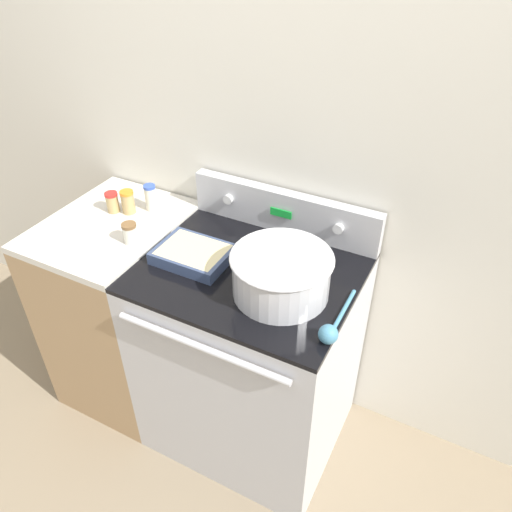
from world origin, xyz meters
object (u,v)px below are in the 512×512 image
object	(u,v)px
casserole_dish	(193,254)
spice_jar_orange_cap	(128,202)
ladle	(331,331)
spice_jar_red_cap	(112,202)
mixing_bowl	(281,273)
spice_jar_blue_cap	(151,197)
spice_jar_brown_cap	(130,233)

from	to	relation	value
casserole_dish	spice_jar_orange_cap	distance (m)	0.44
casserole_dish	ladle	distance (m)	0.61
ladle	spice_jar_red_cap	distance (m)	1.11
mixing_bowl	spice_jar_blue_cap	size ratio (longest dim) A/B	3.01
mixing_bowl	spice_jar_red_cap	xyz separation A→B (m)	(-0.85, 0.14, -0.03)
spice_jar_brown_cap	spice_jar_blue_cap	size ratio (longest dim) A/B	0.72
mixing_bowl	casserole_dish	size ratio (longest dim) A/B	1.27
mixing_bowl	spice_jar_orange_cap	distance (m)	0.80
spice_jar_red_cap	spice_jar_orange_cap	bearing A→B (deg)	20.21
spice_jar_brown_cap	spice_jar_red_cap	bearing A→B (deg)	145.07
mixing_bowl	ladle	xyz separation A→B (m)	(0.23, -0.12, -0.06)
casserole_dish	spice_jar_blue_cap	bearing A→B (deg)	149.10
ladle	spice_jar_blue_cap	xyz separation A→B (m)	(-0.94, 0.35, 0.04)
spice_jar_blue_cap	spice_jar_red_cap	xyz separation A→B (m)	(-0.14, -0.09, -0.01)
spice_jar_blue_cap	spice_jar_brown_cap	bearing A→B (deg)	-72.15
spice_jar_orange_cap	spice_jar_red_cap	size ratio (longest dim) A/B	1.15
spice_jar_brown_cap	spice_jar_blue_cap	xyz separation A→B (m)	(-0.08, 0.23, 0.02)
ladle	spice_jar_orange_cap	world-z (taller)	spice_jar_orange_cap
spice_jar_brown_cap	spice_jar_red_cap	world-z (taller)	spice_jar_red_cap
ladle	spice_jar_red_cap	xyz separation A→B (m)	(-1.07, 0.26, 0.03)
spice_jar_brown_cap	spice_jar_blue_cap	distance (m)	0.25
spice_jar_blue_cap	mixing_bowl	bearing A→B (deg)	-17.70
spice_jar_red_cap	spice_jar_blue_cap	bearing A→B (deg)	32.62
spice_jar_brown_cap	mixing_bowl	bearing A→B (deg)	0.64
spice_jar_orange_cap	ladle	bearing A→B (deg)	-15.80
spice_jar_orange_cap	mixing_bowl	bearing A→B (deg)	-11.83
ladle	spice_jar_orange_cap	xyz separation A→B (m)	(-1.01, 0.29, 0.04)
spice_jar_blue_cap	casserole_dish	bearing A→B (deg)	-30.90
casserole_dish	spice_jar_blue_cap	distance (m)	0.40
casserole_dish	spice_jar_brown_cap	xyz separation A→B (m)	(-0.27, -0.03, 0.03)
ladle	spice_jar_blue_cap	bearing A→B (deg)	159.61
mixing_bowl	ladle	distance (m)	0.26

